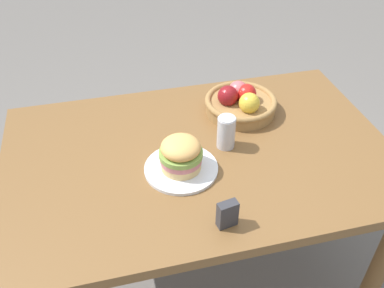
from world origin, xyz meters
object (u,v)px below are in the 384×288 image
object	(u,v)px
sandwich	(181,154)
fruit_basket	(240,102)
plate	(181,168)
soda_can	(226,132)
napkin_holder	(227,214)

from	to	relation	value
sandwich	fruit_basket	distance (m)	0.42
plate	fruit_basket	size ratio (longest dim) A/B	0.87
plate	soda_can	bearing A→B (deg)	25.40
plate	soda_can	size ratio (longest dim) A/B	2.01
plate	soda_can	distance (m)	0.21
sandwich	soda_can	bearing A→B (deg)	25.40
soda_can	fruit_basket	distance (m)	0.23
soda_can	napkin_holder	bearing A→B (deg)	-106.80
fruit_basket	plate	bearing A→B (deg)	-137.33
soda_can	fruit_basket	world-z (taller)	soda_can
sandwich	napkin_holder	distance (m)	0.28
soda_can	plate	bearing A→B (deg)	-154.60
fruit_basket	napkin_holder	world-z (taller)	fruit_basket
plate	sandwich	bearing A→B (deg)	0.00
plate	napkin_holder	world-z (taller)	napkin_holder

